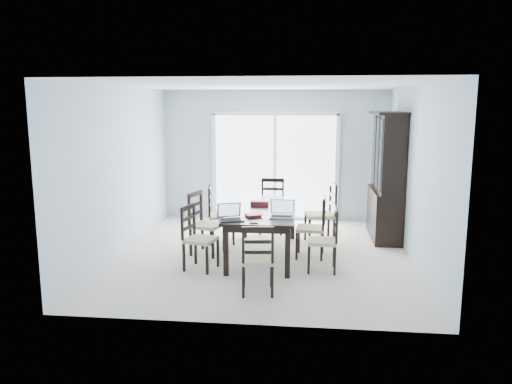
# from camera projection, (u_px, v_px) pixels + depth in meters

# --- Properties ---
(floor) EXTENTS (5.00, 5.00, 0.00)m
(floor) POSITION_uv_depth(u_px,v_px,m) (263.00, 255.00, 7.80)
(floor) COLOR beige
(floor) RESTS_ON ground
(ceiling) EXTENTS (5.00, 5.00, 0.00)m
(ceiling) POSITION_uv_depth(u_px,v_px,m) (264.00, 85.00, 7.34)
(ceiling) COLOR white
(ceiling) RESTS_ON back_wall
(back_wall) EXTENTS (4.50, 0.02, 2.60)m
(back_wall) POSITION_uv_depth(u_px,v_px,m) (275.00, 156.00, 10.02)
(back_wall) COLOR #ACBFCD
(back_wall) RESTS_ON floor
(wall_left) EXTENTS (0.02, 5.00, 2.60)m
(wall_left) POSITION_uv_depth(u_px,v_px,m) (121.00, 170.00, 7.81)
(wall_left) COLOR #ACBFCD
(wall_left) RESTS_ON floor
(wall_right) EXTENTS (0.02, 5.00, 2.60)m
(wall_right) POSITION_uv_depth(u_px,v_px,m) (416.00, 175.00, 7.33)
(wall_right) COLOR #ACBFCD
(wall_right) RESTS_ON floor
(balcony) EXTENTS (4.50, 2.00, 0.10)m
(balcony) POSITION_uv_depth(u_px,v_px,m) (278.00, 211.00, 11.23)
(balcony) COLOR gray
(balcony) RESTS_ON ground
(railing) EXTENTS (4.50, 0.06, 1.10)m
(railing) POSITION_uv_depth(u_px,v_px,m) (281.00, 178.00, 12.11)
(railing) COLOR #99999E
(railing) RESTS_ON balcony
(dining_table) EXTENTS (1.00, 2.20, 0.75)m
(dining_table) POSITION_uv_depth(u_px,v_px,m) (263.00, 213.00, 7.68)
(dining_table) COLOR black
(dining_table) RESTS_ON floor
(china_hutch) EXTENTS (0.50, 1.38, 2.20)m
(china_hutch) POSITION_uv_depth(u_px,v_px,m) (387.00, 177.00, 8.62)
(china_hutch) COLOR black
(china_hutch) RESTS_ON floor
(sliding_door) EXTENTS (2.52, 0.05, 2.18)m
(sliding_door) POSITION_uv_depth(u_px,v_px,m) (275.00, 166.00, 10.03)
(sliding_door) COLOR silver
(sliding_door) RESTS_ON floor
(chair_left_near) EXTENTS (0.50, 0.49, 1.06)m
(chair_left_near) POSITION_uv_depth(u_px,v_px,m) (195.00, 230.00, 7.07)
(chair_left_near) COLOR black
(chair_left_near) RESTS_ON floor
(chair_left_mid) EXTENTS (0.54, 0.53, 1.13)m
(chair_left_mid) POSITION_uv_depth(u_px,v_px,m) (202.00, 216.00, 7.78)
(chair_left_mid) COLOR black
(chair_left_mid) RESTS_ON floor
(chair_left_far) EXTENTS (0.50, 0.49, 1.12)m
(chair_left_far) POSITION_uv_depth(u_px,v_px,m) (216.00, 208.00, 8.41)
(chair_left_far) COLOR black
(chair_left_far) RESTS_ON floor
(chair_right_near) EXTENTS (0.41, 0.40, 1.05)m
(chair_right_near) POSITION_uv_depth(u_px,v_px,m) (329.00, 233.00, 6.96)
(chair_right_near) COLOR black
(chair_right_near) RESTS_ON floor
(chair_right_mid) EXTENTS (0.45, 0.44, 1.10)m
(chair_right_mid) POSITION_uv_depth(u_px,v_px,m) (317.00, 220.00, 7.59)
(chair_right_mid) COLOR black
(chair_right_mid) RESTS_ON floor
(chair_right_far) EXTENTS (0.54, 0.53, 1.20)m
(chair_right_far) POSITION_uv_depth(u_px,v_px,m) (326.00, 206.00, 8.36)
(chair_right_far) COLOR black
(chair_right_far) RESTS_ON floor
(chair_end_near) EXTENTS (0.43, 0.44, 1.03)m
(chair_end_near) POSITION_uv_depth(u_px,v_px,m) (258.00, 252.00, 6.07)
(chair_end_near) COLOR black
(chair_end_near) RESTS_ON floor
(chair_end_far) EXTENTS (0.43, 0.45, 1.13)m
(chair_end_far) POSITION_uv_depth(u_px,v_px,m) (272.00, 199.00, 9.15)
(chair_end_far) COLOR black
(chair_end_far) RESTS_ON floor
(laptop_dark) EXTENTS (0.39, 0.33, 0.23)m
(laptop_dark) POSITION_uv_depth(u_px,v_px,m) (231.00, 217.00, 6.83)
(laptop_dark) COLOR black
(laptop_dark) RESTS_ON dining_table
(laptop_silver) EXTENTS (0.35, 0.25, 0.24)m
(laptop_silver) POSITION_uv_depth(u_px,v_px,m) (282.00, 213.00, 7.02)
(laptop_silver) COLOR #BABABC
(laptop_silver) RESTS_ON dining_table
(book_stack) EXTENTS (0.29, 0.27, 0.04)m
(book_stack) POSITION_uv_depth(u_px,v_px,m) (253.00, 215.00, 7.09)
(book_stack) COLOR maroon
(book_stack) RESTS_ON dining_table
(cell_phone) EXTENTS (0.11, 0.05, 0.01)m
(cell_phone) POSITION_uv_depth(u_px,v_px,m) (254.00, 223.00, 6.69)
(cell_phone) COLOR black
(cell_phone) RESTS_ON dining_table
(game_box) EXTENTS (0.28, 0.14, 0.07)m
(game_box) POSITION_uv_depth(u_px,v_px,m) (260.00, 203.00, 7.85)
(game_box) COLOR #4B0F16
(game_box) RESTS_ON dining_table
(hot_tub) EXTENTS (2.29, 2.13, 1.02)m
(hot_tub) POSITION_uv_depth(u_px,v_px,m) (266.00, 185.00, 11.21)
(hot_tub) COLOR maroon
(hot_tub) RESTS_ON balcony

